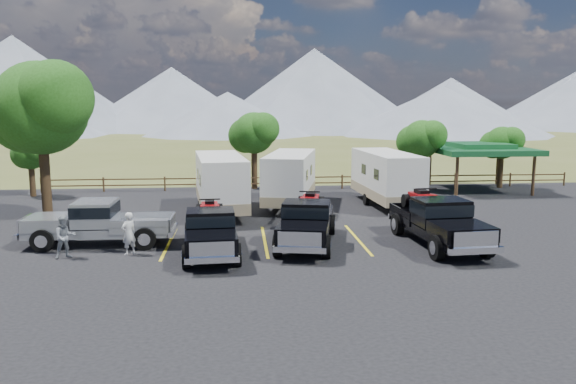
{
  "coord_description": "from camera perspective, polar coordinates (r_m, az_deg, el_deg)",
  "views": [
    {
      "loc": [
        -3.04,
        -19.15,
        5.8
      ],
      "look_at": [
        -0.71,
        7.41,
        1.6
      ],
      "focal_mm": 35.0,
      "sensor_mm": 36.0,
      "label": 1
    }
  ],
  "objects": [
    {
      "name": "rig_right",
      "position": [
        23.89,
        14.96,
        -2.73
      ],
      "size": [
        2.67,
        6.65,
        2.18
      ],
      "rotation": [
        0.0,
        0.0,
        0.07
      ],
      "color": "black",
      "rests_on": "asphalt_lot"
    },
    {
      "name": "trailer_left",
      "position": [
        29.81,
        -6.87,
        0.88
      ],
      "size": [
        3.08,
        8.89,
        3.07
      ],
      "rotation": [
        0.0,
        0.0,
        0.11
      ],
      "color": "white",
      "rests_on": "asphalt_lot"
    },
    {
      "name": "tree_ne_a",
      "position": [
        38.18,
        13.39,
        5.23
      ],
      "size": [
        3.11,
        2.92,
        4.76
      ],
      "color": "black",
      "rests_on": "ground"
    },
    {
      "name": "trailer_right",
      "position": [
        32.4,
        9.95,
        1.43
      ],
      "size": [
        2.66,
        8.8,
        3.05
      ],
      "rotation": [
        0.0,
        0.0,
        0.06
      ],
      "color": "white",
      "rests_on": "asphalt_lot"
    },
    {
      "name": "rail_fence",
      "position": [
        38.34,
        2.58,
        1.16
      ],
      "size": [
        36.12,
        0.12,
        1.0
      ],
      "color": "#4F3922",
      "rests_on": "ground"
    },
    {
      "name": "rig_left",
      "position": [
        22.03,
        -7.87,
        -3.77
      ],
      "size": [
        2.36,
        5.96,
        1.96
      ],
      "rotation": [
        0.0,
        0.0,
        0.06
      ],
      "color": "black",
      "rests_on": "asphalt_lot"
    },
    {
      "name": "asphalt_lot",
      "position": [
        23.1,
        2.72,
        -5.55
      ],
      "size": [
        44.0,
        34.0,
        0.04
      ],
      "primitive_type": "cube",
      "color": "black",
      "rests_on": "ground"
    },
    {
      "name": "person_a",
      "position": [
        22.47,
        -15.87,
        -4.07
      ],
      "size": [
        0.71,
        0.71,
        1.66
      ],
      "primitive_type": "imported",
      "rotation": [
        0.0,
        0.0,
        3.91
      ],
      "color": "silver",
      "rests_on": "asphalt_lot"
    },
    {
      "name": "tree_north",
      "position": [
        38.23,
        -3.51,
        5.99
      ],
      "size": [
        3.46,
        3.24,
        5.25
      ],
      "color": "black",
      "rests_on": "ground"
    },
    {
      "name": "ground",
      "position": [
        20.24,
        3.87,
        -7.72
      ],
      "size": [
        320.0,
        320.0,
        0.0
      ],
      "primitive_type": "plane",
      "color": "#525926",
      "rests_on": "ground"
    },
    {
      "name": "tree_ne_b",
      "position": [
        41.39,
        20.87,
        4.67
      ],
      "size": [
        2.77,
        2.59,
        4.27
      ],
      "color": "black",
      "rests_on": "ground"
    },
    {
      "name": "stall_lines",
      "position": [
        24.05,
        2.4,
        -4.91
      ],
      "size": [
        12.12,
        5.5,
        0.01
      ],
      "color": "gold",
      "rests_on": "asphalt_lot"
    },
    {
      "name": "rig_center",
      "position": [
        23.19,
        1.94,
        -2.94
      ],
      "size": [
        3.17,
        6.39,
        2.04
      ],
      "rotation": [
        0.0,
        0.0,
        -0.21
      ],
      "color": "black",
      "rests_on": "asphalt_lot"
    },
    {
      "name": "tree_big_nw",
      "position": [
        29.74,
        -23.89,
        7.8
      ],
      "size": [
        5.54,
        5.18,
        7.84
      ],
      "color": "black",
      "rests_on": "ground"
    },
    {
      "name": "trailer_center",
      "position": [
        31.65,
        0.23,
        1.36
      ],
      "size": [
        3.72,
        8.71,
        3.02
      ],
      "rotation": [
        0.0,
        0.0,
        -0.22
      ],
      "color": "white",
      "rests_on": "asphalt_lot"
    },
    {
      "name": "person_b",
      "position": [
        22.76,
        -21.72,
        -4.27
      ],
      "size": [
        0.98,
        0.91,
        1.61
      ],
      "primitive_type": "imported",
      "rotation": [
        0.0,
        0.0,
        0.49
      ],
      "color": "slate",
      "rests_on": "asphalt_lot"
    },
    {
      "name": "pavilion",
      "position": [
        39.67,
        18.9,
        4.11
      ],
      "size": [
        6.2,
        6.2,
        3.22
      ],
      "color": "#4F3922",
      "rests_on": "ground"
    },
    {
      "name": "pickup_silver",
      "position": [
        24.29,
        -18.56,
        -2.92
      ],
      "size": [
        6.18,
        2.2,
        1.85
      ],
      "rotation": [
        0.0,
        0.0,
        -1.58
      ],
      "color": "#9A9EA3",
      "rests_on": "asphalt_lot"
    },
    {
      "name": "mountain_range",
      "position": [
        125.23,
        -7.22,
        9.83
      ],
      "size": [
        209.0,
        71.0,
        20.0
      ],
      "color": "slate",
      "rests_on": "ground"
    },
    {
      "name": "tree_nw_small",
      "position": [
        38.54,
        -24.73,
        3.64
      ],
      "size": [
        2.59,
        2.43,
        3.85
      ],
      "color": "black",
      "rests_on": "ground"
    }
  ]
}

